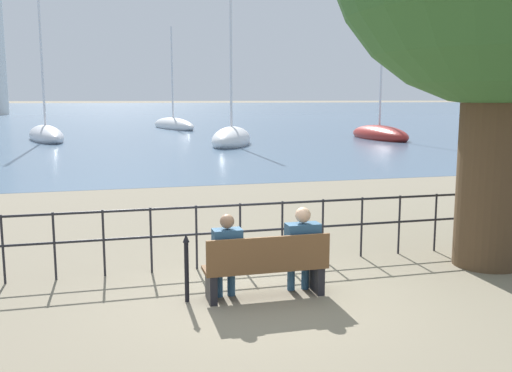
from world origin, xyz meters
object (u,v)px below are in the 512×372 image
at_px(sailboat_1, 231,139).
at_px(sailboat_2, 46,135).
at_px(seated_person_right, 302,246).
at_px(sailboat_3, 379,134).
at_px(closed_umbrella, 187,264).
at_px(park_bench, 266,268).
at_px(seated_person_left, 227,253).
at_px(sailboat_4, 173,125).

xyz_separation_m(sailboat_1, sailboat_2, (-10.90, 6.63, 0.01)).
distance_m(seated_person_right, sailboat_3, 31.60).
relative_size(seated_person_right, closed_umbrella, 1.32).
height_order(park_bench, seated_person_right, seated_person_right).
relative_size(park_bench, seated_person_right, 1.39).
relative_size(seated_person_right, sailboat_1, 0.13).
bearing_deg(sailboat_3, closed_umbrella, -121.67).
distance_m(park_bench, closed_umbrella, 1.10).
height_order(park_bench, sailboat_2, sailboat_2).
height_order(seated_person_right, sailboat_3, sailboat_3).
bearing_deg(seated_person_right, closed_umbrella, 178.01).
bearing_deg(closed_umbrella, sailboat_2, 98.46).
distance_m(seated_person_right, closed_umbrella, 1.63).
relative_size(seated_person_left, sailboat_2, 0.09).
bearing_deg(park_bench, sailboat_4, 85.06).
height_order(closed_umbrella, sailboat_2, sailboat_2).
height_order(sailboat_1, sailboat_2, sailboat_2).
bearing_deg(sailboat_4, sailboat_1, -99.47).
bearing_deg(park_bench, sailboat_1, 78.72).
relative_size(closed_umbrella, sailboat_1, 0.10).
relative_size(sailboat_2, sailboat_3, 1.15).
relative_size(seated_person_left, closed_umbrella, 1.27).
height_order(park_bench, sailboat_3, sailboat_3).
relative_size(park_bench, sailboat_1, 0.17).
bearing_deg(sailboat_2, closed_umbrella, -94.43).
height_order(seated_person_right, sailboat_4, sailboat_4).
bearing_deg(sailboat_3, park_bench, -119.89).
xyz_separation_m(sailboat_1, sailboat_4, (-1.27, 18.54, -0.03)).
xyz_separation_m(sailboat_3, sailboat_4, (-11.96, 16.20, -0.01)).
bearing_deg(sailboat_2, seated_person_right, -91.62).
relative_size(sailboat_1, sailboat_4, 1.06).
bearing_deg(closed_umbrella, seated_person_left, -5.46).
height_order(sailboat_1, sailboat_3, sailboat_3).
distance_m(park_bench, seated_person_left, 0.59).
height_order(park_bench, closed_umbrella, closed_umbrella).
bearing_deg(seated_person_left, park_bench, -8.26).
bearing_deg(seated_person_left, sailboat_4, 84.35).
height_order(sailboat_2, sailboat_3, sailboat_2).
height_order(park_bench, seated_person_left, seated_person_left).
xyz_separation_m(seated_person_right, sailboat_3, (15.23, 27.68, -0.36)).
distance_m(seated_person_right, sailboat_1, 25.74).
bearing_deg(closed_umbrella, sailboat_1, 76.32).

